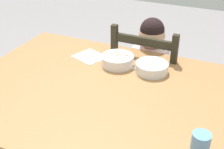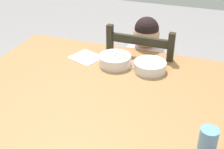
# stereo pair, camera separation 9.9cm
# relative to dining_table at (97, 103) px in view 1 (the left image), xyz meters

# --- Properties ---
(dining_table) EXTENTS (1.37, 1.06, 0.75)m
(dining_table) POSITION_rel_dining_table_xyz_m (0.00, 0.00, 0.00)
(dining_table) COLOR #A67444
(dining_table) RESTS_ON ground
(dining_chair) EXTENTS (0.43, 0.43, 0.93)m
(dining_chair) POSITION_rel_dining_table_xyz_m (0.10, 0.58, -0.21)
(dining_chair) COLOR black
(dining_chair) RESTS_ON ground
(child_figure) EXTENTS (0.32, 0.31, 0.95)m
(child_figure) POSITION_rel_dining_table_xyz_m (0.10, 0.57, -0.04)
(child_figure) COLOR silver
(child_figure) RESTS_ON ground
(bowl_of_peas) EXTENTS (0.18, 0.18, 0.06)m
(bowl_of_peas) POSITION_rel_dining_table_xyz_m (0.21, 0.28, 0.12)
(bowl_of_peas) COLOR white
(bowl_of_peas) RESTS_ON dining_table
(bowl_of_carrots) EXTENTS (0.19, 0.19, 0.06)m
(bowl_of_carrots) POSITION_rel_dining_table_xyz_m (0.00, 0.28, 0.12)
(bowl_of_carrots) COLOR white
(bowl_of_carrots) RESTS_ON dining_table
(spoon) EXTENTS (0.13, 0.07, 0.01)m
(spoon) POSITION_rel_dining_table_xyz_m (0.06, 0.25, 0.10)
(spoon) COLOR silver
(spoon) RESTS_ON dining_table
(drinking_cup) EXTENTS (0.07, 0.07, 0.09)m
(drinking_cup) POSITION_rel_dining_table_xyz_m (0.56, -0.25, 0.14)
(drinking_cup) COLOR #649AD0
(drinking_cup) RESTS_ON dining_table
(paper_napkin) EXTENTS (0.22, 0.21, 0.00)m
(paper_napkin) POSITION_rel_dining_table_xyz_m (-0.20, 0.31, 0.09)
(paper_napkin) COLOR white
(paper_napkin) RESTS_ON dining_table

